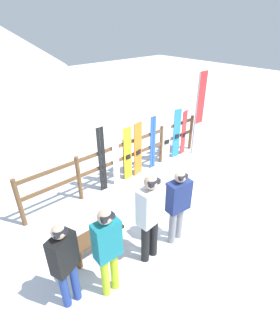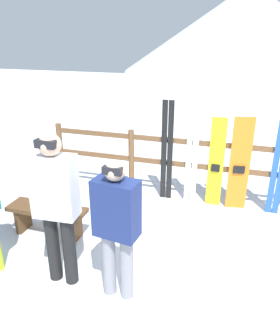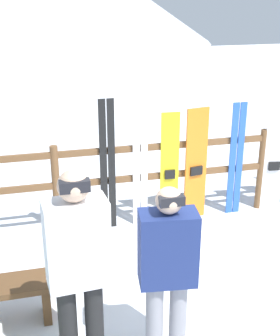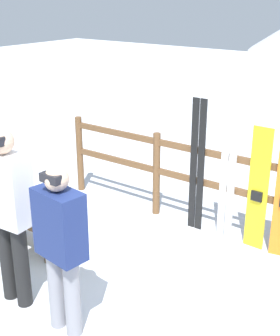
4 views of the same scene
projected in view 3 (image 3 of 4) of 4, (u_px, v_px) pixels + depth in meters
name	position (u px, v px, depth m)	size (l,w,h in m)	color
ground_plane	(220.00, 307.00, 4.66)	(40.00, 40.00, 0.00)	white
fence	(164.00, 171.00, 6.18)	(5.78, 0.10, 1.17)	brown
person_navy	(168.00, 266.00, 3.70)	(0.48, 0.31, 1.60)	gray
person_white	(78.00, 263.00, 3.52)	(0.48, 0.29, 1.80)	black
ski_pair_black	(108.00, 166.00, 5.90)	(0.20, 0.02, 1.73)	black
ski_pair_white	(140.00, 164.00, 6.00)	(0.19, 0.02, 1.72)	white
snowboard_yellow	(169.00, 169.00, 6.12)	(0.24, 0.06, 1.51)	yellow
snowboard_orange	(196.00, 165.00, 6.20)	(0.32, 0.10, 1.55)	orange
ski_pair_blue	(236.00, 160.00, 6.33)	(0.19, 0.02, 1.58)	blue
snowboard_white	(274.00, 161.00, 6.48)	(0.29, 0.09, 1.45)	white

